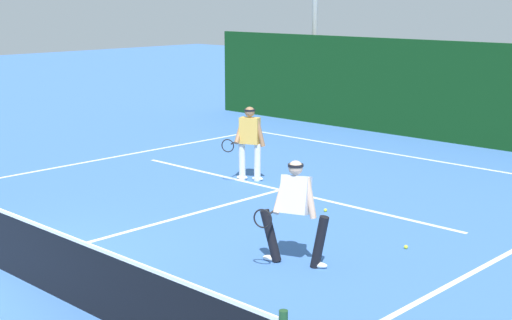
% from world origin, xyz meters
% --- Properties ---
extents(court_line_baseline_far, '(10.65, 0.10, 0.01)m').
position_xyz_m(court_line_baseline_far, '(0.00, 11.27, 0.00)').
color(court_line_baseline_far, white).
rests_on(court_line_baseline_far, ground_plane).
extents(court_line_service, '(8.68, 0.10, 0.01)m').
position_xyz_m(court_line_service, '(0.00, 6.44, 0.00)').
color(court_line_service, white).
rests_on(court_line_service, ground_plane).
extents(court_line_centre, '(0.10, 6.40, 0.01)m').
position_xyz_m(court_line_centre, '(0.00, 3.20, 0.00)').
color(court_line_centre, white).
rests_on(court_line_centre, ground_plane).
extents(player_near, '(1.09, 0.97, 1.63)m').
position_xyz_m(player_near, '(3.17, 3.20, 0.90)').
color(player_near, black).
rests_on(player_near, ground_plane).
extents(player_far, '(0.72, 0.92, 1.66)m').
position_xyz_m(player_far, '(-1.09, 6.61, 0.91)').
color(player_far, silver).
rests_on(player_far, ground_plane).
extents(tennis_ball, '(0.07, 0.07, 0.07)m').
position_xyz_m(tennis_ball, '(1.73, 5.79, 0.03)').
color(tennis_ball, '#D1E033').
rests_on(tennis_ball, ground_plane).
extents(tennis_ball_extra, '(0.07, 0.07, 0.07)m').
position_xyz_m(tennis_ball_extra, '(4.02, 5.01, 0.03)').
color(tennis_ball_extra, '#D1E033').
rests_on(tennis_ball_extra, ground_plane).
extents(back_fence_windscreen, '(18.34, 0.12, 2.84)m').
position_xyz_m(back_fence_windscreen, '(0.00, 13.72, 1.42)').
color(back_fence_windscreen, '#0D3815').
rests_on(back_fence_windscreen, ground_plane).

